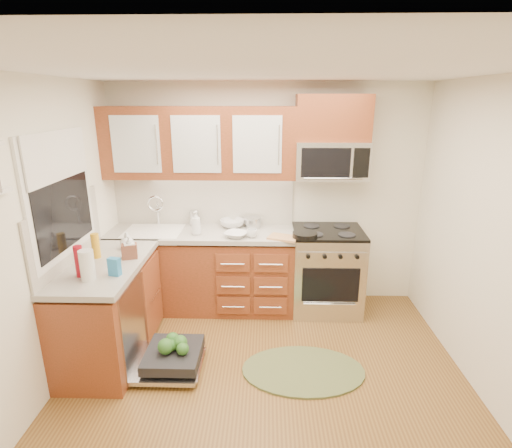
{
  "coord_description": "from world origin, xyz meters",
  "views": [
    {
      "loc": [
        -0.0,
        -2.72,
        2.32
      ],
      "look_at": [
        -0.1,
        0.85,
        1.2
      ],
      "focal_mm": 28.0,
      "sensor_mm": 36.0,
      "label": 1
    }
  ],
  "objects_px": {
    "skillet": "(305,235)",
    "paper_towel_roll": "(87,265)",
    "rug": "(303,370)",
    "cutting_board": "(284,238)",
    "bowl_b": "(232,223)",
    "microwave": "(331,160)",
    "range": "(326,270)",
    "cup": "(252,233)",
    "sink": "(154,242)",
    "stock_pot": "(253,222)",
    "upper_cabinets": "(199,143)",
    "dishwasher": "(169,359)",
    "bowl_a": "(236,235)"
  },
  "relations": [
    {
      "from": "skillet",
      "to": "paper_towel_roll",
      "type": "height_order",
      "value": "paper_towel_roll"
    },
    {
      "from": "rug",
      "to": "cutting_board",
      "type": "distance_m",
      "value": 1.32
    },
    {
      "from": "paper_towel_roll",
      "to": "bowl_b",
      "type": "relative_size",
      "value": 0.91
    },
    {
      "from": "microwave",
      "to": "range",
      "type": "bearing_deg",
      "value": -90.0
    },
    {
      "from": "cutting_board",
      "to": "cup",
      "type": "distance_m",
      "value": 0.33
    },
    {
      "from": "sink",
      "to": "stock_pot",
      "type": "bearing_deg",
      "value": 9.33
    },
    {
      "from": "upper_cabinets",
      "to": "bowl_b",
      "type": "xyz_separation_m",
      "value": [
        0.34,
        0.03,
        -0.91
      ]
    },
    {
      "from": "paper_towel_roll",
      "to": "stock_pot",
      "type": "bearing_deg",
      "value": 47.88
    },
    {
      "from": "sink",
      "to": "skillet",
      "type": "distance_m",
      "value": 1.67
    },
    {
      "from": "bowl_b",
      "to": "dishwasher",
      "type": "bearing_deg",
      "value": -109.91
    },
    {
      "from": "cutting_board",
      "to": "cup",
      "type": "relative_size",
      "value": 2.7
    },
    {
      "from": "stock_pot",
      "to": "cutting_board",
      "type": "height_order",
      "value": "stock_pot"
    },
    {
      "from": "microwave",
      "to": "sink",
      "type": "xyz_separation_m",
      "value": [
        -1.93,
        -0.13,
        -0.9
      ]
    },
    {
      "from": "sink",
      "to": "bowl_a",
      "type": "xyz_separation_m",
      "value": [
        0.93,
        -0.17,
        0.15
      ]
    },
    {
      "from": "sink",
      "to": "dishwasher",
      "type": "distance_m",
      "value": 1.38
    },
    {
      "from": "upper_cabinets",
      "to": "sink",
      "type": "xyz_separation_m",
      "value": [
        -0.52,
        -0.16,
        -1.07
      ]
    },
    {
      "from": "skillet",
      "to": "cup",
      "type": "xyz_separation_m",
      "value": [
        -0.55,
        0.05,
        -0.0
      ]
    },
    {
      "from": "stock_pot",
      "to": "paper_towel_roll",
      "type": "height_order",
      "value": "paper_towel_roll"
    },
    {
      "from": "range",
      "to": "paper_towel_roll",
      "type": "height_order",
      "value": "paper_towel_roll"
    },
    {
      "from": "skillet",
      "to": "bowl_a",
      "type": "distance_m",
      "value": 0.72
    },
    {
      "from": "bowl_a",
      "to": "paper_towel_roll",
      "type": "bearing_deg",
      "value": -136.23
    },
    {
      "from": "bowl_a",
      "to": "upper_cabinets",
      "type": "bearing_deg",
      "value": 141.14
    },
    {
      "from": "microwave",
      "to": "paper_towel_roll",
      "type": "bearing_deg",
      "value": -147.14
    },
    {
      "from": "microwave",
      "to": "dishwasher",
      "type": "height_order",
      "value": "microwave"
    },
    {
      "from": "upper_cabinets",
      "to": "microwave",
      "type": "height_order",
      "value": "upper_cabinets"
    },
    {
      "from": "microwave",
      "to": "cup",
      "type": "xyz_separation_m",
      "value": [
        -0.83,
        -0.3,
        -0.73
      ]
    },
    {
      "from": "range",
      "to": "paper_towel_roll",
      "type": "distance_m",
      "value": 2.52
    },
    {
      "from": "stock_pot",
      "to": "bowl_b",
      "type": "bearing_deg",
      "value": 180.0
    },
    {
      "from": "range",
      "to": "dishwasher",
      "type": "height_order",
      "value": "range"
    },
    {
      "from": "upper_cabinets",
      "to": "cutting_board",
      "type": "relative_size",
      "value": 6.7
    },
    {
      "from": "skillet",
      "to": "cutting_board",
      "type": "xyz_separation_m",
      "value": [
        -0.22,
        0.02,
        -0.04
      ]
    },
    {
      "from": "microwave",
      "to": "rug",
      "type": "distance_m",
      "value": 2.14
    },
    {
      "from": "dishwasher",
      "to": "bowl_b",
      "type": "relative_size",
      "value": 2.54
    },
    {
      "from": "dishwasher",
      "to": "paper_towel_roll",
      "type": "distance_m",
      "value": 1.12
    },
    {
      "from": "cutting_board",
      "to": "paper_towel_roll",
      "type": "bearing_deg",
      "value": -147.32
    },
    {
      "from": "upper_cabinets",
      "to": "microwave",
      "type": "distance_m",
      "value": 1.42
    },
    {
      "from": "dishwasher",
      "to": "bowl_b",
      "type": "distance_m",
      "value": 1.63
    },
    {
      "from": "range",
      "to": "skillet",
      "type": "xyz_separation_m",
      "value": [
        -0.28,
        -0.23,
        0.5
      ]
    },
    {
      "from": "bowl_b",
      "to": "sink",
      "type": "bearing_deg",
      "value": -168.19
    },
    {
      "from": "cup",
      "to": "bowl_b",
      "type": "bearing_deg",
      "value": 124.13
    },
    {
      "from": "cutting_board",
      "to": "bowl_a",
      "type": "distance_m",
      "value": 0.5
    },
    {
      "from": "upper_cabinets",
      "to": "skillet",
      "type": "xyz_separation_m",
      "value": [
        1.12,
        -0.37,
        -0.9
      ]
    },
    {
      "from": "microwave",
      "to": "skillet",
      "type": "bearing_deg",
      "value": -128.98
    },
    {
      "from": "paper_towel_roll",
      "to": "rug",
      "type": "bearing_deg",
      "value": 3.27
    },
    {
      "from": "range",
      "to": "cup",
      "type": "bearing_deg",
      "value": -167.79
    },
    {
      "from": "upper_cabinets",
      "to": "bowl_a",
      "type": "xyz_separation_m",
      "value": [
        0.4,
        -0.32,
        -0.92
      ]
    },
    {
      "from": "upper_cabinets",
      "to": "paper_towel_roll",
      "type": "height_order",
      "value": "upper_cabinets"
    },
    {
      "from": "range",
      "to": "microwave",
      "type": "distance_m",
      "value": 1.23
    },
    {
      "from": "microwave",
      "to": "skillet",
      "type": "relative_size",
      "value": 2.93
    },
    {
      "from": "sink",
      "to": "bowl_a",
      "type": "height_order",
      "value": "bowl_a"
    }
  ]
}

